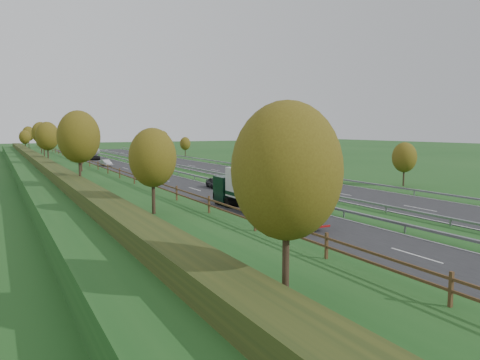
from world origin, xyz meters
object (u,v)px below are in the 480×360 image
object	(u,v)px
car_oncoming	(151,154)
road_tanker	(91,152)
car_silver_mid	(106,163)
car_small_far	(65,150)
car_dark_near	(215,183)
box_lorry	(265,191)

from	to	relation	value
car_oncoming	road_tanker	bearing A→B (deg)	16.65
car_silver_mid	car_small_far	size ratio (longest dim) A/B	0.71
car_dark_near	car_silver_mid	world-z (taller)	car_dark_near
road_tanker	car_small_far	world-z (taller)	road_tanker
car_dark_near	car_small_far	distance (m)	105.54
box_lorry	car_oncoming	xyz separation A→B (m)	(17.74, 92.04, -1.59)
car_silver_mid	car_small_far	distance (m)	61.57
car_dark_near	car_oncoming	world-z (taller)	car_oncoming
box_lorry	road_tanker	xyz separation A→B (m)	(0.97, 88.92, -0.47)
road_tanker	car_dark_near	bearing A→B (deg)	-87.05
box_lorry	road_tanker	size ratio (longest dim) A/B	1.45
car_dark_near	car_silver_mid	bearing A→B (deg)	103.29
box_lorry	car_small_far	size ratio (longest dim) A/B	2.86
car_small_far	car_oncoming	world-z (taller)	car_small_far
car_silver_mid	car_small_far	bearing A→B (deg)	83.34
car_dark_near	car_silver_mid	distance (m)	44.12
car_oncoming	box_lorry	bearing A→B (deg)	85.22
car_dark_near	car_oncoming	xyz separation A→B (m)	(13.23, 71.58, 0.01)
road_tanker	car_oncoming	xyz separation A→B (m)	(16.76, 3.11, -1.13)
road_tanker	car_small_far	distance (m)	36.99
road_tanker	box_lorry	bearing A→B (deg)	-90.63
road_tanker	car_silver_mid	size ratio (longest dim) A/B	2.78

